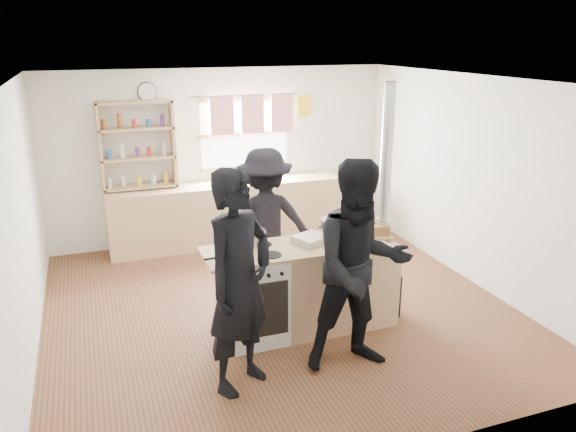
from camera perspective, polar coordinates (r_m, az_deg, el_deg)
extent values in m
cube|color=brown|center=(6.43, -1.05, -9.23)|extent=(5.00, 5.00, 0.01)
cube|color=tan|center=(8.24, -6.08, 0.29)|extent=(3.40, 0.55, 0.90)
cube|color=tan|center=(8.04, -14.73, 2.94)|extent=(1.00, 0.28, 0.03)
cube|color=tan|center=(7.95, -14.96, 5.73)|extent=(1.00, 0.28, 0.03)
cube|color=tan|center=(7.88, -15.19, 8.57)|extent=(1.00, 0.28, 0.03)
cube|color=tan|center=(7.83, -15.40, 11.09)|extent=(1.00, 0.28, 0.03)
cube|color=tan|center=(7.89, -18.53, 6.55)|extent=(0.04, 0.28, 1.20)
cube|color=tan|center=(7.97, -11.60, 7.21)|extent=(0.04, 0.28, 1.20)
cylinder|color=silver|center=(8.24, -2.13, 4.72)|extent=(0.10, 0.10, 0.30)
cube|color=white|center=(5.64, -3.61, -8.20)|extent=(0.60, 0.60, 0.90)
cube|color=tan|center=(5.93, 4.82, -6.89)|extent=(1.20, 0.60, 0.90)
cube|color=tan|center=(5.58, 0.73, -3.24)|extent=(1.84, 0.64, 0.03)
cylinder|color=black|center=(5.34, -5.11, -3.88)|extent=(0.32, 0.32, 0.05)
cylinder|color=#355F20|center=(5.33, -5.11, -3.73)|extent=(0.27, 0.27, 0.02)
cube|color=silver|center=(5.66, 2.35, -2.39)|extent=(0.39, 0.37, 0.08)
cube|color=brown|center=(5.65, 2.35, -2.17)|extent=(0.33, 0.32, 0.02)
cylinder|color=silver|center=(5.56, -3.46, -2.32)|extent=(0.23, 0.23, 0.16)
cylinder|color=silver|center=(5.54, -3.47, -1.50)|extent=(0.24, 0.24, 0.01)
sphere|color=black|center=(5.53, -3.48, -1.36)|extent=(0.03, 0.03, 0.03)
cylinder|color=silver|center=(5.80, 4.82, -1.31)|extent=(0.30, 0.30, 0.19)
cylinder|color=silver|center=(5.77, 4.84, -0.35)|extent=(0.31, 0.31, 0.01)
sphere|color=black|center=(5.77, 4.85, -0.22)|extent=(0.03, 0.03, 0.03)
cube|color=tan|center=(5.91, 9.15, -1.99)|extent=(0.32, 0.27, 0.02)
cube|color=olive|center=(5.89, 9.18, -1.44)|extent=(0.24, 0.16, 0.10)
cube|color=black|center=(6.28, 9.24, -7.71)|extent=(0.35, 0.35, 0.48)
cylinder|color=#ADADB2|center=(5.86, 9.84, 3.40)|extent=(0.12, 0.12, 2.02)
imported|color=black|center=(4.71, -4.97, -6.74)|extent=(0.85, 0.78, 1.94)
imported|color=black|center=(5.01, 7.35, -5.21)|extent=(1.02, 0.83, 1.95)
imported|color=black|center=(6.49, -2.34, -0.65)|extent=(1.18, 0.76, 1.73)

